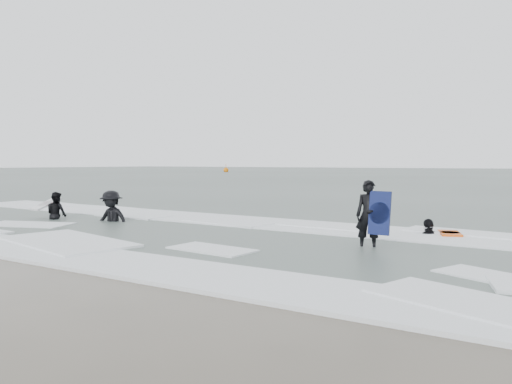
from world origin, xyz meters
The scene contains 8 objects.
ground centered at (0.00, 0.00, 0.00)m, with size 320.00×320.00×0.00m, color brown.
surfer_centre centered at (3.93, 3.58, 0.00)m, with size 0.58×0.38×1.59m, color black.
surfer_wading centered at (-6.88, 3.27, 0.00)m, with size 0.74×0.58×1.52m, color black.
surfer_breaker centered at (-4.73, 3.75, 0.00)m, with size 1.23×0.71×1.91m, color black.
surfer_right_near centered at (4.58, 6.35, 0.00)m, with size 0.95×0.40×1.62m, color black.
surf_foam centered at (0.00, 3.70, 0.04)m, with size 30.03×9.06×0.09m.
bodyboards centered at (0.62, 4.37, 0.50)m, with size 13.03×4.32×1.25m.
buoy centered at (-50.52, 72.34, 0.42)m, with size 1.00×1.00×1.65m.
Camera 1 is at (7.82, -7.12, 1.96)m, focal length 35.00 mm.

